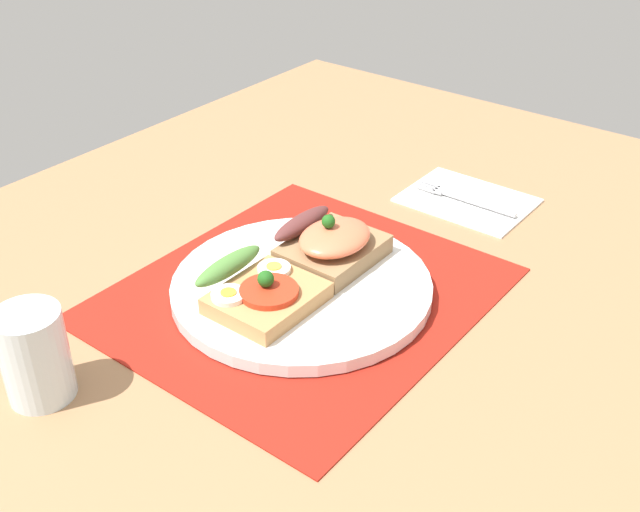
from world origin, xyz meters
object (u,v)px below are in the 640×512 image
(sandwich_salmon, at_px, (332,244))
(drinking_glass, at_px, (35,355))
(sandwich_egg_tomato, at_px, (258,290))
(fork, at_px, (462,198))
(plate, at_px, (302,287))
(napkin, at_px, (467,199))

(sandwich_salmon, height_order, drinking_glass, drinking_glass)
(drinking_glass, bearing_deg, sandwich_egg_tomato, -19.56)
(sandwich_egg_tomato, bearing_deg, drinking_glass, 160.44)
(fork, bearing_deg, sandwich_egg_tomato, 172.51)
(sandwich_egg_tomato, bearing_deg, plate, -11.97)
(drinking_glass, bearing_deg, plate, -18.02)
(plate, height_order, sandwich_egg_tomato, sandwich_egg_tomato)
(napkin, xyz_separation_m, drinking_glass, (-0.53, 0.12, 0.04))
(sandwich_salmon, relative_size, drinking_glass, 1.22)
(napkin, relative_size, drinking_glass, 1.79)
(fork, bearing_deg, plate, 173.38)
(sandwich_salmon, distance_m, napkin, 0.23)
(sandwich_egg_tomato, xyz_separation_m, drinking_glass, (-0.20, 0.07, 0.01))
(sandwich_egg_tomato, height_order, fork, sandwich_egg_tomato)
(drinking_glass, bearing_deg, napkin, -12.35)
(sandwich_egg_tomato, height_order, drinking_glass, drinking_glass)
(napkin, distance_m, drinking_glass, 0.54)
(napkin, height_order, fork, fork)
(plate, distance_m, napkin, 0.28)
(plate, distance_m, sandwich_salmon, 0.06)
(napkin, height_order, drinking_glass, drinking_glass)
(sandwich_egg_tomato, xyz_separation_m, fork, (0.32, -0.04, -0.02))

